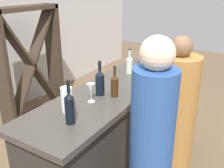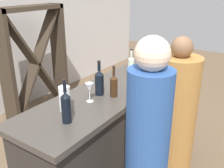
{
  "view_description": "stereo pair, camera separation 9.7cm",
  "coord_description": "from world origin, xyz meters",
  "px_view_note": "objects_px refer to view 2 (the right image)",
  "views": [
    {
      "loc": [
        -1.95,
        -1.2,
        1.91
      ],
      "look_at": [
        0.0,
        0.0,
        1.01
      ],
      "focal_mm": 41.2,
      "sensor_mm": 36.0,
      "label": 1
    },
    {
      "loc": [
        -1.9,
        -1.28,
        1.91
      ],
      "look_at": [
        0.0,
        0.0,
        1.01
      ],
      "focal_mm": 41.2,
      "sensor_mm": 36.0,
      "label": 2
    }
  ],
  "objects_px": {
    "wine_bottle_center_amber_brown": "(114,85)",
    "person_center_guest": "(147,154)",
    "wine_rack": "(35,64)",
    "water_pitcher": "(65,99)",
    "wine_bottle_leftmost_near_black": "(66,106)",
    "wine_glass_near_left": "(145,77)",
    "wine_bottle_second_left_near_black": "(99,82)",
    "wine_bottle_second_right_clear_pale": "(131,64)",
    "wine_glass_far_left": "(144,56)",
    "wine_bottle_rightmost_olive_green": "(170,61)",
    "person_left_guest": "(175,120)",
    "wine_glass_near_right": "(89,88)",
    "wine_glass_near_center": "(147,70)"
  },
  "relations": [
    {
      "from": "wine_bottle_leftmost_near_black",
      "to": "wine_glass_near_center",
      "type": "xyz_separation_m",
      "value": [
        1.1,
        -0.09,
        -0.01
      ]
    },
    {
      "from": "wine_bottle_second_left_near_black",
      "to": "wine_glass_near_left",
      "type": "bearing_deg",
      "value": -30.95
    },
    {
      "from": "wine_bottle_center_amber_brown",
      "to": "wine_glass_near_left",
      "type": "relative_size",
      "value": 2.08
    },
    {
      "from": "wine_bottle_center_amber_brown",
      "to": "wine_bottle_leftmost_near_black",
      "type": "bearing_deg",
      "value": 177.27
    },
    {
      "from": "wine_glass_near_center",
      "to": "wine_bottle_center_amber_brown",
      "type": "bearing_deg",
      "value": 173.48
    },
    {
      "from": "wine_bottle_second_right_clear_pale",
      "to": "water_pitcher",
      "type": "distance_m",
      "value": 1.08
    },
    {
      "from": "water_pitcher",
      "to": "wine_bottle_second_right_clear_pale",
      "type": "bearing_deg",
      "value": 1.04
    },
    {
      "from": "wine_bottle_center_amber_brown",
      "to": "wine_glass_near_right",
      "type": "xyz_separation_m",
      "value": [
        -0.21,
        0.11,
        0.01
      ]
    },
    {
      "from": "person_center_guest",
      "to": "wine_bottle_second_left_near_black",
      "type": "bearing_deg",
      "value": -18.34
    },
    {
      "from": "wine_bottle_center_amber_brown",
      "to": "wine_glass_near_left",
      "type": "bearing_deg",
      "value": -17.65
    },
    {
      "from": "wine_rack",
      "to": "wine_bottle_leftmost_near_black",
      "type": "xyz_separation_m",
      "value": [
        -1.16,
        -1.73,
        0.27
      ]
    },
    {
      "from": "water_pitcher",
      "to": "person_center_guest",
      "type": "distance_m",
      "value": 0.76
    },
    {
      "from": "wine_rack",
      "to": "wine_bottle_rightmost_olive_green",
      "type": "distance_m",
      "value": 1.94
    },
    {
      "from": "wine_glass_near_left",
      "to": "wine_glass_near_center",
      "type": "distance_m",
      "value": 0.16
    },
    {
      "from": "wine_glass_near_center",
      "to": "wine_glass_far_left",
      "type": "height_order",
      "value": "wine_glass_near_center"
    },
    {
      "from": "wine_bottle_second_right_clear_pale",
      "to": "person_left_guest",
      "type": "height_order",
      "value": "person_left_guest"
    },
    {
      "from": "wine_bottle_rightmost_olive_green",
      "to": "person_center_guest",
      "type": "xyz_separation_m",
      "value": [
        -1.35,
        -0.4,
        -0.3
      ]
    },
    {
      "from": "wine_bottle_second_right_clear_pale",
      "to": "wine_glass_near_left",
      "type": "height_order",
      "value": "wine_bottle_second_right_clear_pale"
    },
    {
      "from": "wine_bottle_leftmost_near_black",
      "to": "water_pitcher",
      "type": "bearing_deg",
      "value": 46.97
    },
    {
      "from": "wine_bottle_leftmost_near_black",
      "to": "wine_bottle_rightmost_olive_green",
      "type": "relative_size",
      "value": 1.23
    },
    {
      "from": "wine_rack",
      "to": "person_center_guest",
      "type": "distance_m",
      "value": 2.47
    },
    {
      "from": "wine_bottle_second_left_near_black",
      "to": "person_center_guest",
      "type": "height_order",
      "value": "person_center_guest"
    },
    {
      "from": "wine_glass_near_left",
      "to": "wine_glass_near_right",
      "type": "relative_size",
      "value": 0.8
    },
    {
      "from": "wine_bottle_leftmost_near_black",
      "to": "person_left_guest",
      "type": "height_order",
      "value": "person_left_guest"
    },
    {
      "from": "wine_glass_near_right",
      "to": "water_pitcher",
      "type": "distance_m",
      "value": 0.25
    },
    {
      "from": "wine_rack",
      "to": "water_pitcher",
      "type": "bearing_deg",
      "value": -122.92
    },
    {
      "from": "wine_bottle_leftmost_near_black",
      "to": "wine_glass_near_left",
      "type": "xyz_separation_m",
      "value": [
        0.95,
        -0.15,
        -0.04
      ]
    },
    {
      "from": "wine_bottle_leftmost_near_black",
      "to": "person_center_guest",
      "type": "distance_m",
      "value": 0.67
    },
    {
      "from": "wine_rack",
      "to": "wine_glass_near_center",
      "type": "bearing_deg",
      "value": -91.9
    },
    {
      "from": "wine_bottle_rightmost_olive_green",
      "to": "wine_bottle_center_amber_brown",
      "type": "bearing_deg",
      "value": 173.17
    },
    {
      "from": "wine_bottle_second_right_clear_pale",
      "to": "water_pitcher",
      "type": "height_order",
      "value": "wine_bottle_second_right_clear_pale"
    },
    {
      "from": "wine_glass_near_right",
      "to": "wine_glass_far_left",
      "type": "distance_m",
      "value": 1.2
    },
    {
      "from": "water_pitcher",
      "to": "person_center_guest",
      "type": "relative_size",
      "value": 0.13
    },
    {
      "from": "wine_bottle_rightmost_olive_green",
      "to": "wine_glass_near_center",
      "type": "distance_m",
      "value": 0.47
    },
    {
      "from": "wine_rack",
      "to": "wine_bottle_second_right_clear_pale",
      "type": "relative_size",
      "value": 5.82
    },
    {
      "from": "wine_bottle_second_left_near_black",
      "to": "wine_rack",
      "type": "bearing_deg",
      "value": 69.05
    },
    {
      "from": "wine_bottle_second_right_clear_pale",
      "to": "water_pitcher",
      "type": "relative_size",
      "value": 1.38
    },
    {
      "from": "wine_rack",
      "to": "water_pitcher",
      "type": "xyz_separation_m",
      "value": [
        -1.03,
        -1.59,
        0.25
      ]
    },
    {
      "from": "wine_bottle_second_left_near_black",
      "to": "wine_bottle_second_right_clear_pale",
      "type": "height_order",
      "value": "wine_bottle_second_left_near_black"
    },
    {
      "from": "wine_bottle_center_amber_brown",
      "to": "wine_bottle_second_right_clear_pale",
      "type": "distance_m",
      "value": 0.66
    },
    {
      "from": "wine_glass_near_left",
      "to": "wine_bottle_second_left_near_black",
      "type": "bearing_deg",
      "value": 149.05
    },
    {
      "from": "wine_bottle_leftmost_near_black",
      "to": "person_left_guest",
      "type": "bearing_deg",
      "value": -26.73
    },
    {
      "from": "wine_bottle_rightmost_olive_green",
      "to": "wine_glass_far_left",
      "type": "height_order",
      "value": "wine_bottle_rightmost_olive_green"
    },
    {
      "from": "wine_glass_far_left",
      "to": "person_left_guest",
      "type": "distance_m",
      "value": 0.99
    },
    {
      "from": "wine_bottle_rightmost_olive_green",
      "to": "wine_glass_near_left",
      "type": "relative_size",
      "value": 2.0
    },
    {
      "from": "wine_rack",
      "to": "water_pitcher",
      "type": "relative_size",
      "value": 8.02
    },
    {
      "from": "wine_glass_far_left",
      "to": "wine_bottle_rightmost_olive_green",
      "type": "bearing_deg",
      "value": -89.0
    },
    {
      "from": "wine_bottle_leftmost_near_black",
      "to": "wine_glass_near_center",
      "type": "height_order",
      "value": "wine_bottle_leftmost_near_black"
    },
    {
      "from": "wine_bottle_center_amber_brown",
      "to": "person_center_guest",
      "type": "xyz_separation_m",
      "value": [
        -0.36,
        -0.52,
        -0.3
      ]
    },
    {
      "from": "wine_bottle_second_right_clear_pale",
      "to": "wine_glass_near_center",
      "type": "xyz_separation_m",
      "value": [
        -0.11,
        -0.25,
        0.01
      ]
    }
  ]
}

